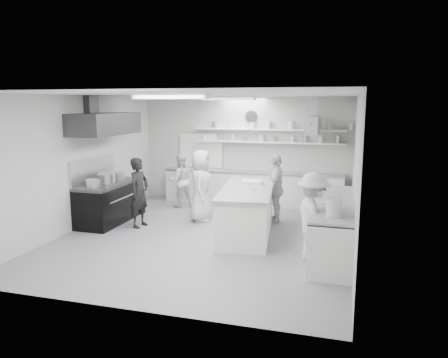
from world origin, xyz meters
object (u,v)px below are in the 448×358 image
(right_counter, at_px, (334,227))
(cook_back, at_px, (180,180))
(cook_stove, at_px, (139,193))
(prep_island, at_px, (247,212))
(stove, at_px, (108,204))
(back_counter, at_px, (252,188))

(right_counter, bearing_deg, cook_back, 148.61)
(cook_stove, relative_size, cook_back, 1.09)
(right_counter, relative_size, prep_island, 1.24)
(stove, distance_m, back_counter, 4.03)
(cook_stove, height_order, cook_back, cook_stove)
(prep_island, xyz_separation_m, cook_stove, (-2.50, -0.12, 0.31))
(back_counter, xyz_separation_m, cook_back, (-1.83, -0.85, 0.28))
(back_counter, distance_m, prep_island, 2.85)
(stove, distance_m, prep_island, 3.40)
(stove, bearing_deg, right_counter, -6.52)
(prep_island, distance_m, cook_stove, 2.52)
(stove, height_order, prep_island, prep_island)
(stove, height_order, cook_stove, cook_stove)
(right_counter, distance_m, cook_stove, 4.39)
(back_counter, bearing_deg, stove, -136.01)
(stove, distance_m, right_counter, 5.28)
(stove, relative_size, prep_island, 0.68)
(back_counter, distance_m, right_counter, 4.13)
(stove, relative_size, cook_back, 1.22)
(prep_island, bearing_deg, back_counter, 92.92)
(stove, relative_size, cook_stove, 1.12)
(right_counter, bearing_deg, prep_island, 162.21)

